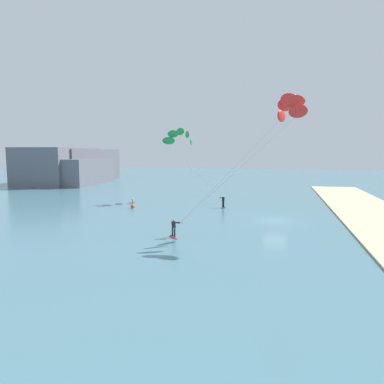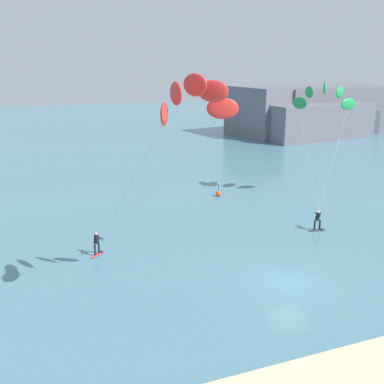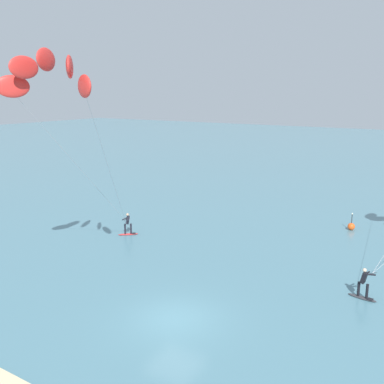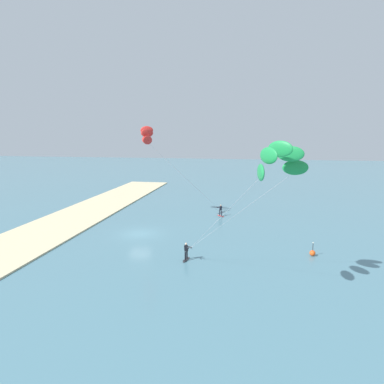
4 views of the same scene
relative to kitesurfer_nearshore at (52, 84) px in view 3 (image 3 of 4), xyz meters
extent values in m
plane|color=slate|center=(6.83, 0.57, -10.98)|extent=(240.00, 240.00, 0.00)
ellipsoid|color=red|center=(-3.36, 9.18, -10.94)|extent=(1.35, 1.28, 0.08)
cube|color=black|center=(-3.05, 9.45, -10.89)|extent=(0.40, 0.40, 0.02)
cylinder|color=black|center=(-3.52, 9.03, -10.51)|extent=(0.14, 0.14, 0.78)
cylinder|color=black|center=(-3.19, 9.33, -10.51)|extent=(0.14, 0.14, 0.78)
cube|color=black|center=(-3.36, 9.18, -9.82)|extent=(0.44, 0.44, 0.63)
sphere|color=tan|center=(-3.36, 9.18, -9.40)|extent=(0.20, 0.20, 0.20)
cylinder|color=black|center=(-3.17, 8.66, -9.67)|extent=(0.22, 0.53, 0.03)
cylinder|color=black|center=(-3.16, 8.96, -9.64)|extent=(0.47, 0.51, 0.15)
cylinder|color=black|center=(-3.37, 8.88, -9.64)|extent=(0.11, 0.60, 0.15)
ellipsoid|color=red|center=(-1.64, -1.07, -0.14)|extent=(0.99, 1.64, 1.10)
ellipsoid|color=red|center=(-0.98, -0.83, 0.76)|extent=(0.39, 1.67, 1.10)
ellipsoid|color=red|center=(0.15, -0.42, 1.11)|extent=(0.87, 1.67, 1.10)
ellipsoid|color=red|center=(1.28, 0.00, 0.76)|extent=(1.36, 1.44, 1.10)
ellipsoid|color=red|center=(1.94, 0.24, -0.14)|extent=(1.64, 0.99, 1.10)
cylinder|color=#B2B2B7|center=(-2.40, 3.79, -5.06)|extent=(1.55, 9.74, 9.25)
cylinder|color=#B2B2B7|center=(-0.61, 4.45, -5.06)|extent=(5.13, 8.44, 9.25)
ellipsoid|color=#333338|center=(13.93, 7.57, -10.94)|extent=(1.54, 0.60, 0.08)
cube|color=black|center=(14.34, 7.50, -10.89)|extent=(0.32, 0.33, 0.02)
cylinder|color=black|center=(13.71, 7.60, -10.51)|extent=(0.14, 0.14, 0.78)
cylinder|color=black|center=(14.15, 7.53, -10.51)|extent=(0.14, 0.14, 0.78)
cube|color=black|center=(13.93, 7.57, -9.82)|extent=(0.36, 0.35, 0.63)
sphere|color=beige|center=(13.93, 7.57, -9.40)|extent=(0.20, 0.20, 0.20)
cylinder|color=black|center=(14.25, 8.01, -9.67)|extent=(0.35, 0.46, 0.03)
cylinder|color=black|center=(14.00, 7.85, -9.64)|extent=(0.23, 0.61, 0.15)
cylinder|color=black|center=(14.18, 7.72, -9.64)|extent=(0.56, 0.40, 0.15)
sphere|color=#EA5119|center=(10.71, 19.38, -10.70)|extent=(0.56, 0.56, 0.56)
cylinder|color=#262628|center=(10.71, 19.38, -10.07)|extent=(0.06, 0.06, 0.70)
sphere|color=#F2F2CC|center=(10.71, 19.38, -9.66)|extent=(0.12, 0.12, 0.12)
camera|label=1|loc=(-31.89, 0.19, -3.49)|focal=32.35mm
camera|label=2|loc=(-8.60, -22.06, 2.39)|focal=44.60mm
camera|label=3|loc=(17.68, -15.23, -0.39)|focal=41.22mm
camera|label=4|loc=(42.68, 13.29, 0.65)|focal=30.93mm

